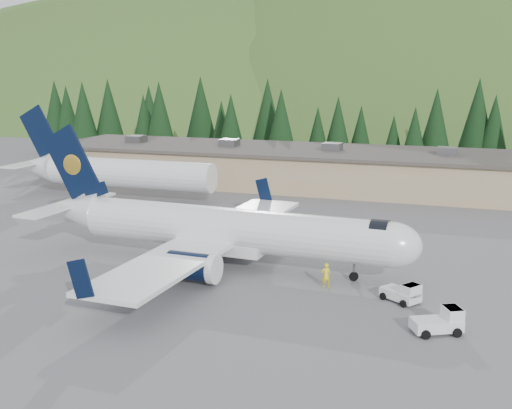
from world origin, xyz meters
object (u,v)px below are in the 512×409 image
Objects in this scene: airliner at (221,230)px; ramp_worker at (326,275)px; baggage_tug_b at (403,293)px; terminal_building at (296,166)px; baggage_tug_a at (441,322)px; second_airliner at (110,171)px.

airliner is 17.76× the size of ramp_worker.
airliner is 11.08× the size of baggage_tug_b.
baggage_tug_a is at bearing -64.67° from terminal_building.
baggage_tug_a is 0.05× the size of terminal_building.
second_airliner is 25.55m from terminal_building.
terminal_building reaches higher than ramp_worker.
airliner is 38.17m from terminal_building.
second_airliner is at bearing -62.14° from ramp_worker.
baggage_tug_b is at bearing -12.09° from airliner.
ramp_worker is (9.46, -2.76, -2.04)m from airliner.
baggage_tug_a is at bearing 120.10° from ramp_worker.
ramp_worker is at bearing -13.64° from airliner.
airliner reaches higher than ramp_worker.
airliner is at bearing -83.95° from terminal_building.
second_airliner is 0.39× the size of terminal_building.
second_airliner is 8.16× the size of baggage_tug_a.
airliner reaches higher than baggage_tug_b.
baggage_tug_a is (18.01, -8.58, -2.27)m from airliner.
ramp_worker is (13.48, -40.71, -1.67)m from terminal_building.
baggage_tug_b is (-2.77, 4.58, -0.06)m from baggage_tug_a.
baggage_tug_b is at bearing -33.53° from second_airliner.
ramp_worker is at bearing 118.30° from baggage_tug_a.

